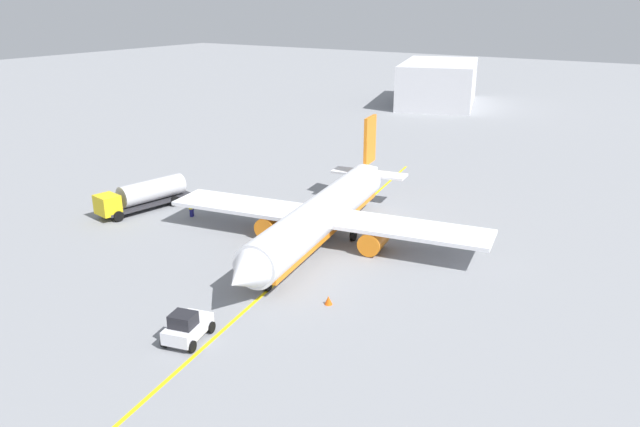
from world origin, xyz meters
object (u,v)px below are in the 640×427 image
Objects in this scene: fuel_tanker at (144,195)px; pushback_tug at (187,327)px; refueling_worker at (192,209)px; airplane at (322,216)px; safety_cone_nose at (328,300)px.

fuel_tanker is 2.79× the size of pushback_tug.
refueling_worker is (-18.40, -17.23, -0.19)m from pushback_tug.
pushback_tug is 25.21m from refueling_worker.
airplane is at bearing 96.77° from fuel_tanker.
fuel_tanker reaches higher than safety_cone_nose.
airplane is 15.59m from refueling_worker.
refueling_worker is at bearing 101.21° from fuel_tanker.
refueling_worker is (-1.15, 5.80, -0.91)m from fuel_tanker.
airplane is 8.36× the size of pushback_tug.
safety_cone_nose is (-9.44, 5.29, -0.67)m from pushback_tug.
refueling_worker is at bearing -111.70° from safety_cone_nose.
fuel_tanker is (2.52, -21.23, -0.90)m from airplane.
safety_cone_nose is at bearing 68.30° from refueling_worker.
pushback_tug is 5.92× the size of safety_cone_nose.
refueling_worker is (1.37, -15.42, -1.81)m from airplane.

